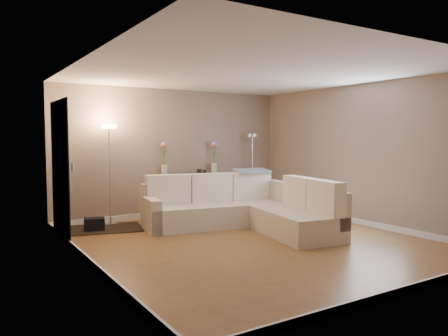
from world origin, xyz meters
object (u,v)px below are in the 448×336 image
console_table (186,192)px  floor_lamp_lit (109,154)px  sectional_sofa (244,209)px  floor_lamp_unlit (252,156)px

console_table → floor_lamp_lit: (-1.68, -0.20, 0.84)m
sectional_sofa → console_table: sectional_sofa is taller
sectional_sofa → floor_lamp_unlit: (1.32, 1.59, 0.85)m
console_table → floor_lamp_lit: size_ratio=0.74×
sectional_sofa → floor_lamp_lit: floor_lamp_lit is taller
console_table → floor_lamp_lit: 1.89m
console_table → floor_lamp_unlit: floor_lamp_unlit is taller
floor_lamp_lit → floor_lamp_unlit: size_ratio=1.09×
floor_lamp_lit → sectional_sofa: bearing=-38.5°
sectional_sofa → console_table: size_ratio=2.18×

